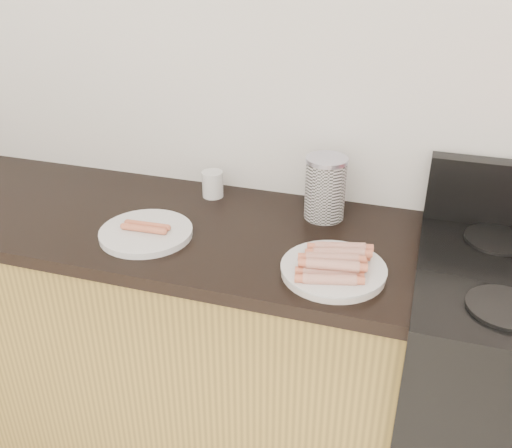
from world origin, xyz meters
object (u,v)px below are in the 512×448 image
(main_plate, at_px, (333,271))
(mug, at_px, (213,184))
(side_plate, at_px, (146,233))
(canister, at_px, (325,188))

(main_plate, distance_m, mug, 0.60)
(side_plate, xyz_separation_m, mug, (0.09, 0.32, 0.03))
(main_plate, relative_size, mug, 3.13)
(canister, bearing_deg, main_plate, -74.17)
(main_plate, distance_m, canister, 0.34)
(canister, bearing_deg, side_plate, -149.81)
(main_plate, height_order, canister, canister)
(main_plate, xyz_separation_m, side_plate, (-0.57, 0.04, 0.00))
(main_plate, xyz_separation_m, mug, (-0.48, 0.35, 0.03))
(canister, relative_size, mug, 2.26)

